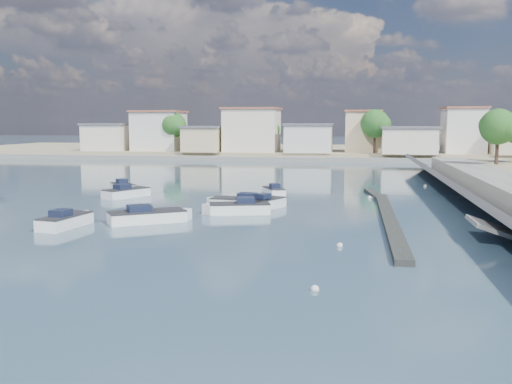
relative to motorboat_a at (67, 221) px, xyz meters
The scene contains 15 objects.
ground 38.66m from the motorboat_a, 67.54° to the left, with size 400.00×400.00×0.00m, color #314E63.
breakwater 23.25m from the motorboat_a, 21.20° to the left, with size 2.00×31.02×0.35m.
far_shore_land 88.96m from the motorboat_a, 80.44° to the left, with size 160.00×40.00×1.40m, color gray.
far_shore_quay 68.34m from the motorboat_a, 77.52° to the left, with size 160.00×2.50×0.80m, color slate.
far_town 77.12m from the motorboat_a, 70.67° to the left, with size 113.01×12.80×8.35m.
shore_trees 68.14m from the motorboat_a, 70.10° to the left, with size 74.56×38.32×7.92m.
motorboat_a is the anchor object (origin of this frame).
motorboat_b 16.12m from the motorboat_a, 40.89° to the left, with size 3.16×4.21×1.48m.
motorboat_c 14.28m from the motorboat_a, 46.59° to the left, with size 5.67×2.45×1.48m.
motorboat_d 12.61m from the motorboat_a, 35.78° to the left, with size 5.31×3.12×1.48m.
motorboat_e 15.41m from the motorboat_a, 97.04° to the left, with size 3.77×4.82×1.48m.
motorboat_f 21.63m from the motorboat_a, 57.55° to the left, with size 2.71×3.87×1.48m.
motorboat_g 19.31m from the motorboat_a, 101.48° to the left, with size 3.80×4.12×1.48m.
motorboat_h 5.69m from the motorboat_a, 28.26° to the left, with size 5.62×4.68×1.48m.
mooring_buoys 21.87m from the motorboat_a, 26.32° to the left, with size 14.77×41.28×0.37m.
Camera 1 is at (4.41, -31.25, 7.14)m, focal length 40.00 mm.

